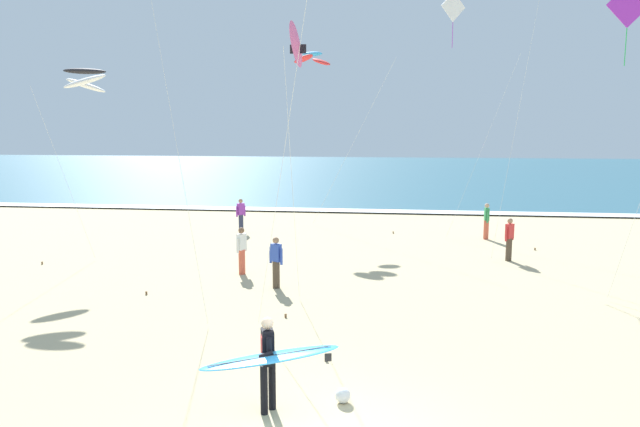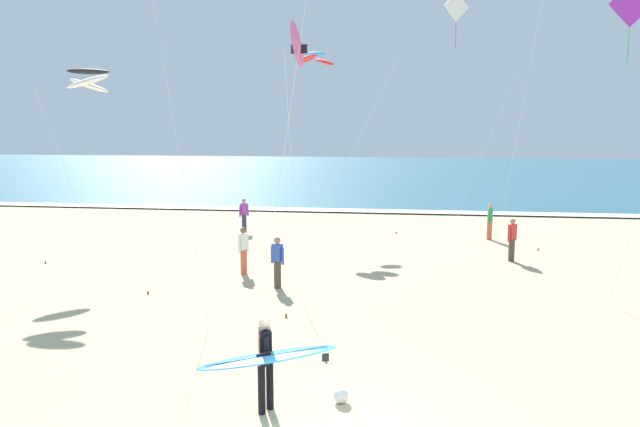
% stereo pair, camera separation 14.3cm
% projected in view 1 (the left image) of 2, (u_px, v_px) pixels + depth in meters
% --- Properties ---
extents(ocean_water, '(160.00, 60.00, 0.08)m').
position_uv_depth(ocean_water, '(386.00, 172.00, 63.72)').
color(ocean_water, '#2D6075').
rests_on(ocean_water, ground).
extents(shoreline_foam, '(160.00, 1.42, 0.01)m').
position_uv_depth(shoreline_foam, '(376.00, 211.00, 34.56)').
color(shoreline_foam, white).
rests_on(shoreline_foam, ocean_water).
extents(surfer_lead, '(2.38, 1.22, 1.71)m').
position_uv_depth(surfer_lead, '(269.00, 358.00, 10.16)').
color(surfer_lead, black).
rests_on(surfer_lead, ground).
extents(kite_arc_cobalt_mid, '(4.96, 3.06, 8.45)m').
position_uv_depth(kite_arc_cobalt_mid, '(313.00, 59.00, 28.83)').
color(kite_arc_cobalt_mid, red).
rests_on(kite_arc_cobalt_mid, ground).
extents(kite_delta_rose_high, '(0.45, 2.30, 7.75)m').
position_uv_depth(kite_delta_rose_high, '(298.00, 45.00, 16.17)').
color(kite_delta_rose_high, pink).
rests_on(kite_delta_rose_high, ground).
extents(kite_arc_charcoal_low, '(2.91, 3.21, 6.95)m').
position_uv_depth(kite_arc_charcoal_low, '(85.00, 80.00, 21.26)').
color(kite_arc_charcoal_low, white).
rests_on(kite_arc_charcoal_low, ground).
extents(kite_diamond_ivory_distant, '(3.75, 2.54, 10.45)m').
position_uv_depth(kite_diamond_ivory_distant, '(455.00, 16.00, 25.02)').
color(kite_diamond_ivory_distant, white).
rests_on(kite_diamond_ivory_distant, ground).
extents(kite_diamond_violet_close, '(2.29, 0.30, 8.70)m').
position_uv_depth(kite_diamond_violet_close, '(630.00, 16.00, 15.95)').
color(kite_diamond_violet_close, purple).
rests_on(kite_diamond_violet_close, ground).
extents(bystander_red_top, '(0.37, 0.38, 1.59)m').
position_uv_depth(bystander_red_top, '(509.00, 239.00, 22.06)').
color(bystander_red_top, '#4C3D2D').
rests_on(bystander_red_top, ground).
extents(bystander_purple_top, '(0.38, 0.37, 1.59)m').
position_uv_depth(bystander_purple_top, '(241.00, 215.00, 27.89)').
color(bystander_purple_top, '#2D334C').
rests_on(bystander_purple_top, ground).
extents(bystander_white_top, '(0.30, 0.46, 1.59)m').
position_uv_depth(bystander_white_top, '(242.00, 250.00, 20.06)').
color(bystander_white_top, '#D8593F').
rests_on(bystander_white_top, ground).
extents(bystander_blue_top, '(0.45, 0.31, 1.59)m').
position_uv_depth(bystander_blue_top, '(276.00, 262.00, 18.34)').
color(bystander_blue_top, '#4C3D2D').
rests_on(bystander_blue_top, ground).
extents(bystander_green_top, '(0.22, 0.50, 1.59)m').
position_uv_depth(bystander_green_top, '(486.00, 221.00, 26.27)').
color(bystander_green_top, '#D8593F').
rests_on(bystander_green_top, ground).
extents(beach_ball, '(0.28, 0.28, 0.28)m').
position_uv_depth(beach_ball, '(343.00, 395.00, 10.78)').
color(beach_ball, white).
rests_on(beach_ball, ground).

